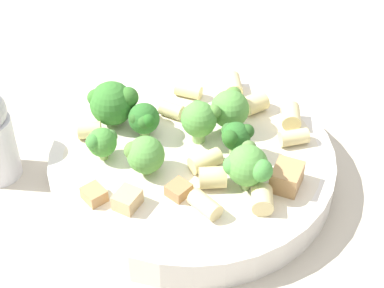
{
  "coord_description": "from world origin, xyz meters",
  "views": [
    {
      "loc": [
        -0.29,
        0.29,
        0.4
      ],
      "look_at": [
        0.0,
        0.0,
        0.04
      ],
      "focal_mm": 60.0,
      "sensor_mm": 36.0,
      "label": 1
    }
  ],
  "objects": [
    {
      "name": "chicken_chunk_0",
      "position": [
        0.02,
        0.09,
        0.03
      ],
      "size": [
        0.02,
        0.02,
        0.01
      ],
      "primitive_type": "cube",
      "rotation": [
        0.0,
        0.0,
        3.04
      ],
      "color": "tan",
      "rests_on": "pasta_bowl"
    },
    {
      "name": "broccoli_floret_2",
      "position": [
        0.01,
        -0.02,
        0.05
      ],
      "size": [
        0.03,
        0.03,
        0.04
      ],
      "color": "#84AD60",
      "rests_on": "pasta_bowl"
    },
    {
      "name": "rigatoni_6",
      "position": [
        -0.08,
        0.01,
        0.04
      ],
      "size": [
        0.03,
        0.03,
        0.02
      ],
      "primitive_type": "cylinder",
      "rotation": [
        1.57,
        0.0,
        0.74
      ],
      "color": "beige",
      "rests_on": "pasta_bowl"
    },
    {
      "name": "rigatoni_7",
      "position": [
        -0.04,
        0.02,
        0.04
      ],
      "size": [
        0.03,
        0.03,
        0.02
      ],
      "primitive_type": "cylinder",
      "rotation": [
        1.57,
        0.0,
        2.41
      ],
      "color": "beige",
      "rests_on": "pasta_bowl"
    },
    {
      "name": "rigatoni_4",
      "position": [
        -0.02,
        0.01,
        0.04
      ],
      "size": [
        0.02,
        0.03,
        0.02
      ],
      "primitive_type": "cylinder",
      "rotation": [
        1.57,
        0.0,
        2.89
      ],
      "color": "beige",
      "rests_on": "pasta_bowl"
    },
    {
      "name": "broccoli_floret_3",
      "position": [
        0.08,
        0.02,
        0.05
      ],
      "size": [
        0.04,
        0.04,
        0.04
      ],
      "color": "#9EC175",
      "rests_on": "pasta_bowl"
    },
    {
      "name": "chicken_chunk_1",
      "position": [
        -0.03,
        0.04,
        0.03
      ],
      "size": [
        0.02,
        0.02,
        0.01
      ],
      "primitive_type": "cube",
      "rotation": [
        0.0,
        0.0,
        1.62
      ],
      "color": "#A87A4C",
      "rests_on": "pasta_bowl"
    },
    {
      "name": "chicken_chunk_2",
      "position": [
        -0.08,
        -0.03,
        0.04
      ],
      "size": [
        0.03,
        0.03,
        0.02
      ],
      "primitive_type": "cube",
      "rotation": [
        0.0,
        0.0,
        1.95
      ],
      "color": "tan",
      "rests_on": "pasta_bowl"
    },
    {
      "name": "rigatoni_5",
      "position": [
        -0.05,
        -0.07,
        0.04
      ],
      "size": [
        0.02,
        0.03,
        0.01
      ],
      "primitive_type": "cylinder",
      "rotation": [
        1.57,
        0.0,
        2.59
      ],
      "color": "beige",
      "rests_on": "pasta_bowl"
    },
    {
      "name": "rigatoni_10",
      "position": [
        0.0,
        -0.08,
        0.04
      ],
      "size": [
        0.02,
        0.03,
        0.02
      ],
      "primitive_type": "cylinder",
      "rotation": [
        1.57,
        0.0,
        2.89
      ],
      "color": "beige",
      "rests_on": "pasta_bowl"
    },
    {
      "name": "pasta_bowl",
      "position": [
        0.0,
        0.0,
        0.02
      ],
      "size": [
        0.25,
        0.25,
        0.03
      ],
      "color": "silver",
      "rests_on": "ground_plane"
    },
    {
      "name": "broccoli_floret_6",
      "position": [
        0.01,
        0.04,
        0.05
      ],
      "size": [
        0.03,
        0.03,
        0.03
      ],
      "color": "#84AD60",
      "rests_on": "pasta_bowl"
    },
    {
      "name": "rigatoni_2",
      "position": [
        -0.04,
        -0.09,
        0.04
      ],
      "size": [
        0.03,
        0.03,
        0.02
      ],
      "primitive_type": "cylinder",
      "rotation": [
        1.57,
        0.0,
        0.72
      ],
      "color": "beige",
      "rests_on": "pasta_bowl"
    },
    {
      "name": "rigatoni_1",
      "position": [
        0.08,
        0.05,
        0.04
      ],
      "size": [
        0.02,
        0.03,
        0.02
      ],
      "primitive_type": "cylinder",
      "rotation": [
        1.57,
        0.0,
        2.45
      ],
      "color": "beige",
      "rests_on": "pasta_bowl"
    },
    {
      "name": "broccoli_floret_1",
      "position": [
        0.05,
        0.01,
        0.05
      ],
      "size": [
        0.03,
        0.03,
        0.03
      ],
      "color": "#84AD60",
      "rests_on": "pasta_bowl"
    },
    {
      "name": "broccoli_floret_7",
      "position": [
        0.05,
        0.06,
        0.05
      ],
      "size": [
        0.03,
        0.03,
        0.03
      ],
      "color": "#93B766",
      "rests_on": "pasta_bowl"
    },
    {
      "name": "ground_plane",
      "position": [
        0.0,
        0.0,
        0.0
      ],
      "size": [
        2.0,
        2.0,
        0.0
      ],
      "primitive_type": "plane",
      "color": "#BCB29E"
    },
    {
      "name": "chicken_chunk_3",
      "position": [
        -0.01,
        0.08,
        0.04
      ],
      "size": [
        0.02,
        0.02,
        0.01
      ],
      "primitive_type": "cube",
      "rotation": [
        0.0,
        0.0,
        1.85
      ],
      "color": "tan",
      "rests_on": "pasta_bowl"
    },
    {
      "name": "rigatoni_9",
      "position": [
        0.06,
        -0.06,
        0.04
      ],
      "size": [
        0.03,
        0.02,
        0.01
      ],
      "primitive_type": "cylinder",
      "rotation": [
        1.57,
        0.0,
        1.99
      ],
      "color": "beige",
      "rests_on": "pasta_bowl"
    },
    {
      "name": "rigatoni_3",
      "position": [
        -0.06,
        0.04,
        0.04
      ],
      "size": [
        0.03,
        0.02,
        0.01
      ],
      "primitive_type": "cylinder",
      "rotation": [
        1.57,
        0.0,
        1.51
      ],
      "color": "beige",
      "rests_on": "pasta_bowl"
    },
    {
      "name": "rigatoni_0",
      "position": [
        0.03,
        -0.09,
        0.04
      ],
      "size": [
        0.03,
        0.03,
        0.02
      ],
      "primitive_type": "cylinder",
      "rotation": [
        1.57,
        0.0,
        0.86
      ],
      "color": "beige",
      "rests_on": "pasta_bowl"
    },
    {
      "name": "rigatoni_8",
      "position": [
        0.05,
        -0.02,
        0.04
      ],
      "size": [
        0.02,
        0.02,
        0.01
      ],
      "primitive_type": "cylinder",
      "rotation": [
        1.57,
        0.0,
        1.86
      ],
      "color": "beige",
      "rests_on": "pasta_bowl"
    },
    {
      "name": "broccoli_floret_0",
      "position": [
        -0.03,
        -0.02,
        0.05
      ],
      "size": [
        0.03,
        0.03,
        0.03
      ],
      "color": "#9EC175",
      "rests_on": "pasta_bowl"
    },
    {
      "name": "broccoli_floret_5",
      "position": [
        0.01,
        -0.05,
        0.05
      ],
      "size": [
        0.03,
        0.04,
        0.04
      ],
      "color": "#9EC175",
      "rests_on": "pasta_bowl"
    },
    {
      "name": "broccoli_floret_4",
      "position": [
        -0.06,
        0.0,
        0.05
      ],
      "size": [
        0.04,
        0.03,
        0.04
      ],
      "color": "#84AD60",
      "rests_on": "pasta_bowl"
    }
  ]
}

